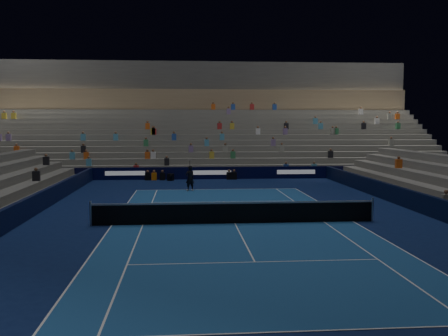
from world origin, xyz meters
The scene contains 9 objects.
ground centered at (0.00, 0.00, 0.00)m, with size 90.00×90.00×0.00m, color #0C1A49.
court_surface centered at (0.00, 0.00, 0.01)m, with size 10.97×23.77×0.01m, color #194B8B.
sponsor_barrier_far centered at (0.00, 18.50, 0.50)m, with size 44.00×0.25×1.00m, color black.
sponsor_barrier_east centered at (9.70, 0.00, 0.50)m, with size 0.25×37.00×1.00m, color black.
sponsor_barrier_west centered at (-9.70, 0.00, 0.50)m, with size 0.25×37.00×1.00m, color black.
grandstand_main centered at (0.00, 27.90, 3.38)m, with size 44.00×15.20×11.20m.
tennis_net centered at (0.00, 0.00, 0.50)m, with size 12.90×0.10×1.10m.
tennis_player centered at (-1.87, 11.33, 0.85)m, with size 0.62×0.41×1.71m, color black.
broadcast_camera centered at (-3.33, 17.62, 0.29)m, with size 0.58×0.94×0.56m.
Camera 1 is at (-2.29, -22.15, 4.47)m, focal length 40.03 mm.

